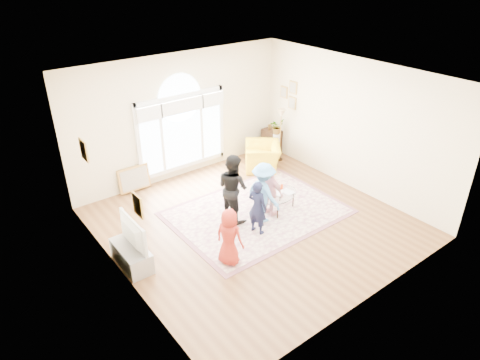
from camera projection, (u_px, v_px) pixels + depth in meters
ground at (254, 223)px, 9.43m from camera, size 6.00×6.00×0.00m
room_shell at (184, 120)px, 10.68m from camera, size 6.00×6.00×6.00m
area_rug at (257, 212)px, 9.78m from camera, size 3.60×2.60×0.02m
rug_border at (257, 212)px, 9.79m from camera, size 3.80×2.80×0.01m
tv_console at (132, 256)px, 8.07m from camera, size 0.45×1.00×0.42m
television at (129, 234)px, 7.84m from camera, size 0.17×1.01×0.58m
coffee_table at (279, 195)px, 9.70m from camera, size 1.13×0.86×0.54m
armchair at (263, 156)px, 11.68m from camera, size 1.37×1.40×0.69m
side_cabinet at (272, 141)px, 12.59m from camera, size 0.40×0.50×0.70m
floor_lamp at (281, 117)px, 11.68m from camera, size 0.25×0.25×1.51m
plant_pedestal at (276, 145)px, 12.35m from camera, size 0.20×0.20×0.70m
potted_plant at (277, 126)px, 12.08m from camera, size 0.43×0.39×0.44m
leaning_picture at (136, 191)px, 10.68m from camera, size 0.80×0.14×0.62m
child_red at (229, 237)px, 7.94m from camera, size 0.57×0.67×1.16m
child_navy at (257, 207)px, 8.82m from camera, size 0.40×0.50×1.20m
child_black at (233, 188)px, 9.21m from camera, size 0.66×0.81×1.54m
child_pink at (271, 191)px, 9.42m from camera, size 0.37×0.72×1.18m
child_blue at (263, 193)px, 9.18m from camera, size 0.58×0.93×1.38m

